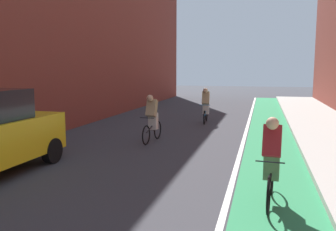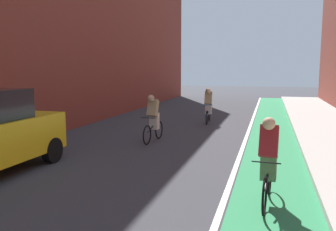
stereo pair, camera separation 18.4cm
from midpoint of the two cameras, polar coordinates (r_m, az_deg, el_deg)
name	(u,v)px [view 1 (the left image)]	position (r m, az deg, el deg)	size (l,w,h in m)	color
ground_plane	(165,144)	(11.64, -0.99, -4.62)	(79.69, 79.69, 0.00)	#38383D
bike_lane_paint	(270,138)	(13.18, 15.70, -3.46)	(1.60, 36.22, 0.00)	#2D8451
lane_divider_stripe	(245,137)	(13.19, 11.79, -3.33)	(0.12, 36.22, 0.00)	white
cyclist_mid	(271,160)	(6.70, 15.49, -6.90)	(0.48, 1.72, 1.62)	black
cyclist_trailing	(152,118)	(11.93, -3.00, -0.40)	(0.48, 1.69, 1.60)	black
cyclist_far	(206,104)	(16.14, 5.74, 1.78)	(0.48, 1.68, 1.59)	black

